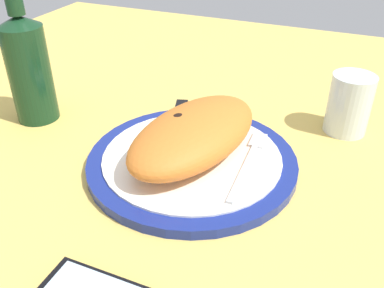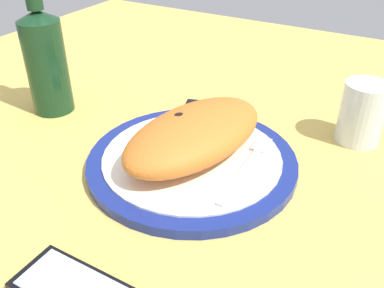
{
  "view_description": "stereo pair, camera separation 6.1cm",
  "coord_description": "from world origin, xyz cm",
  "px_view_note": "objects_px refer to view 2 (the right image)",
  "views": [
    {
      "loc": [
        -47.13,
        -19.92,
        36.21
      ],
      "look_at": [
        0.0,
        0.0,
        3.78
      ],
      "focal_mm": 39.28,
      "sensor_mm": 36.0,
      "label": 1
    },
    {
      "loc": [
        -44.45,
        -25.34,
        36.21
      ],
      "look_at": [
        0.0,
        0.0,
        3.78
      ],
      "focal_mm": 39.28,
      "sensor_mm": 36.0,
      "label": 2
    }
  ],
  "objects_px": {
    "plate": "(192,161)",
    "calzone": "(195,134)",
    "fork": "(249,162)",
    "water_glass": "(361,117)",
    "wine_bottle": "(45,59)",
    "knife": "(184,123)"
  },
  "relations": [
    {
      "from": "knife",
      "to": "water_glass",
      "type": "distance_m",
      "value": 0.28
    },
    {
      "from": "plate",
      "to": "fork",
      "type": "bearing_deg",
      "value": -73.9
    },
    {
      "from": "calzone",
      "to": "knife",
      "type": "distance_m",
      "value": 0.09
    },
    {
      "from": "water_glass",
      "to": "wine_bottle",
      "type": "height_order",
      "value": "wine_bottle"
    },
    {
      "from": "knife",
      "to": "water_glass",
      "type": "relative_size",
      "value": 2.14
    },
    {
      "from": "calzone",
      "to": "wine_bottle",
      "type": "distance_m",
      "value": 0.31
    },
    {
      "from": "fork",
      "to": "water_glass",
      "type": "bearing_deg",
      "value": -34.09
    },
    {
      "from": "plate",
      "to": "water_glass",
      "type": "bearing_deg",
      "value": -45.29
    },
    {
      "from": "fork",
      "to": "knife",
      "type": "relative_size",
      "value": 0.83
    },
    {
      "from": "calzone",
      "to": "fork",
      "type": "height_order",
      "value": "calzone"
    },
    {
      "from": "plate",
      "to": "water_glass",
      "type": "distance_m",
      "value": 0.28
    },
    {
      "from": "knife",
      "to": "water_glass",
      "type": "xyz_separation_m",
      "value": [
        0.13,
        -0.25,
        0.02
      ]
    },
    {
      "from": "knife",
      "to": "water_glass",
      "type": "height_order",
      "value": "water_glass"
    },
    {
      "from": "plate",
      "to": "calzone",
      "type": "relative_size",
      "value": 1.13
    },
    {
      "from": "fork",
      "to": "wine_bottle",
      "type": "distance_m",
      "value": 0.4
    },
    {
      "from": "water_glass",
      "to": "wine_bottle",
      "type": "xyz_separation_m",
      "value": [
        -0.16,
        0.51,
        0.06
      ]
    },
    {
      "from": "wine_bottle",
      "to": "plate",
      "type": "bearing_deg",
      "value": -95.7
    },
    {
      "from": "calzone",
      "to": "water_glass",
      "type": "distance_m",
      "value": 0.27
    },
    {
      "from": "calzone",
      "to": "water_glass",
      "type": "relative_size",
      "value": 2.74
    },
    {
      "from": "fork",
      "to": "knife",
      "type": "xyz_separation_m",
      "value": [
        0.05,
        0.14,
        0.0
      ]
    },
    {
      "from": "calzone",
      "to": "fork",
      "type": "xyz_separation_m",
      "value": [
        0.01,
        -0.08,
        -0.03
      ]
    },
    {
      "from": "calzone",
      "to": "fork",
      "type": "distance_m",
      "value": 0.09
    }
  ]
}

